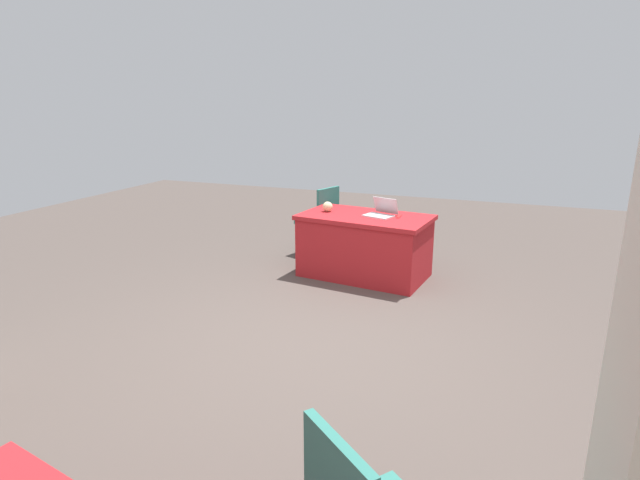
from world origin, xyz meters
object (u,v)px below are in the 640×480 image
laptop_silver (381,213)px  scissors_red (399,216)px  table_foreground (365,246)px  chair_tucked_right (321,217)px  yarn_ball (328,207)px

laptop_silver → scissors_red: laptop_silver is taller
table_foreground → chair_tucked_right: bearing=-37.2°
chair_tucked_right → scissors_red: (-1.18, 0.53, 0.22)m
scissors_red → laptop_silver: bearing=-80.4°
chair_tucked_right → scissors_red: size_ratio=5.23×
laptop_silver → scissors_red: bearing=-150.0°
table_foreground → chair_tucked_right: chair_tucked_right is taller
chair_tucked_right → yarn_ball: bearing=-132.3°
table_foreground → laptop_silver: bearing=-169.6°
chair_tucked_right → yarn_ball: (-0.31, 0.57, 0.27)m
table_foreground → laptop_silver: 0.45m
yarn_ball → scissors_red: size_ratio=0.67×
table_foreground → scissors_red: bearing=-168.8°
laptop_silver → yarn_ball: (0.66, -0.00, 0.02)m
yarn_ball → laptop_silver: bearing=180.0°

